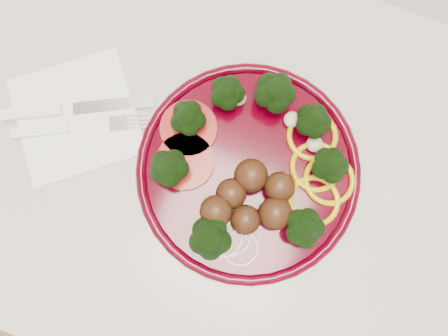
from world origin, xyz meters
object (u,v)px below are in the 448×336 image
at_px(knife, 58,110).
at_px(fork, 56,130).
at_px(plate, 250,168).
at_px(napkin, 76,116).

distance_m(knife, fork, 0.03).
height_order(plate, knife, plate).
bearing_deg(plate, fork, -170.07).
bearing_deg(fork, plate, -18.26).
relative_size(plate, knife, 1.57).
bearing_deg(fork, knife, 83.00).
height_order(plate, fork, plate).
bearing_deg(fork, napkin, 33.31).
bearing_deg(knife, napkin, -22.66).
xyz_separation_m(plate, napkin, (-0.24, -0.02, -0.02)).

